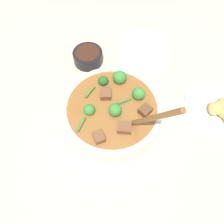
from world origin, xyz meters
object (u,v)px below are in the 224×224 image
at_px(condiment_bowl, 88,56).
at_px(empty_plate, 145,48).
at_px(stew_bowl, 112,113).
at_px(food_plate, 216,108).

height_order(condiment_bowl, empty_plate, condiment_bowl).
xyz_separation_m(stew_bowl, empty_plate, (0.24, 0.22, -0.05)).
height_order(condiment_bowl, food_plate, same).
xyz_separation_m(condiment_bowl, empty_plate, (0.21, -0.03, -0.02)).
distance_m(stew_bowl, food_plate, 0.33).
bearing_deg(food_plate, stew_bowl, 162.29).
bearing_deg(stew_bowl, condiment_bowl, 84.01).
bearing_deg(condiment_bowl, food_plate, -51.90).
distance_m(condiment_bowl, empty_plate, 0.21).
relative_size(stew_bowl, condiment_bowl, 2.91).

